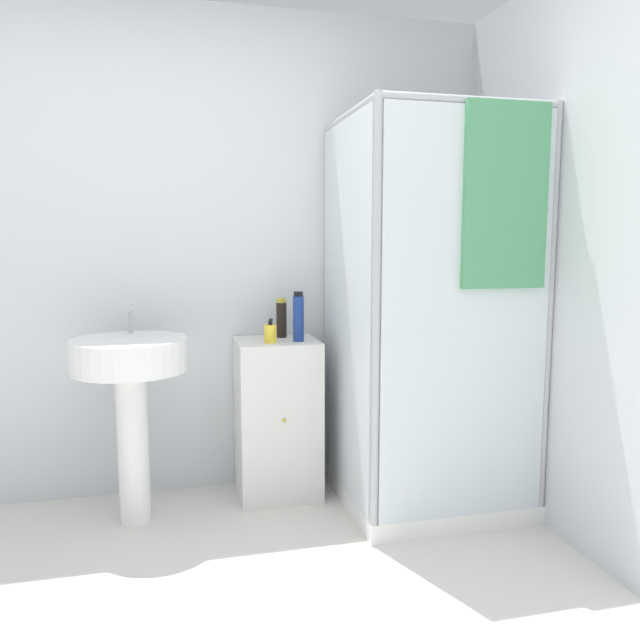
# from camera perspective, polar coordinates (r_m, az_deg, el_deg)

# --- Properties ---
(wall_back) EXTENTS (6.40, 0.06, 2.50)m
(wall_back) POSITION_cam_1_polar(r_m,az_deg,el_deg) (3.33, -13.63, 5.83)
(wall_back) COLOR silver
(wall_back) RESTS_ON ground_plane
(shower_enclosure) EXTENTS (0.86, 0.89, 1.92)m
(shower_enclosure) POSITION_cam_1_polar(r_m,az_deg,el_deg) (3.13, 9.51, -7.05)
(shower_enclosure) COLOR white
(shower_enclosure) RESTS_ON ground_plane
(vanity_cabinet) EXTENTS (0.41, 0.39, 0.82)m
(vanity_cabinet) POSITION_cam_1_polar(r_m,az_deg,el_deg) (3.28, -3.91, -8.90)
(vanity_cabinet) COLOR silver
(vanity_cabinet) RESTS_ON ground_plane
(sink) EXTENTS (0.52, 0.52, 1.01)m
(sink) POSITION_cam_1_polar(r_m,az_deg,el_deg) (3.02, -16.93, -5.25)
(sink) COLOR white
(sink) RESTS_ON ground_plane
(soap_dispenser) EXTENTS (0.06, 0.06, 0.12)m
(soap_dispenser) POSITION_cam_1_polar(r_m,az_deg,el_deg) (3.10, -4.56, -1.20)
(soap_dispenser) COLOR yellow
(soap_dispenser) RESTS_ON vanity_cabinet
(shampoo_bottle_tall_black) EXTENTS (0.05, 0.05, 0.21)m
(shampoo_bottle_tall_black) POSITION_cam_1_polar(r_m,az_deg,el_deg) (3.26, -3.55, 0.15)
(shampoo_bottle_tall_black) COLOR black
(shampoo_bottle_tall_black) RESTS_ON vanity_cabinet
(shampoo_bottle_blue) EXTENTS (0.05, 0.05, 0.25)m
(shampoo_bottle_blue) POSITION_cam_1_polar(r_m,az_deg,el_deg) (3.12, -1.99, 0.26)
(shampoo_bottle_blue) COLOR navy
(shampoo_bottle_blue) RESTS_ON vanity_cabinet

